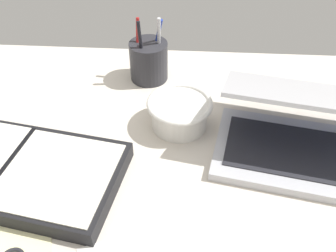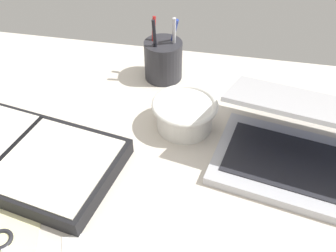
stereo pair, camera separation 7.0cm
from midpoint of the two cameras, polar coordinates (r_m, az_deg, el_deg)
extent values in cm
cube|color=beige|center=(69.19, 4.54, -11.01)|extent=(140.00, 100.00, 2.00)
cube|color=#B7B7BC|center=(76.76, 22.92, -6.28)|extent=(37.77, 26.13, 1.80)
cube|color=#232328|center=(76.06, 23.12, -5.76)|extent=(32.64, 19.84, 0.24)
cube|color=#B7B7BC|center=(75.17, 25.31, 2.43)|extent=(37.57, 25.07, 8.03)
cube|color=navy|center=(74.91, 25.26, 2.13)|extent=(34.47, 22.55, 6.86)
cylinder|color=silver|center=(79.28, 5.09, 1.47)|extent=(11.79, 11.79, 5.89)
torus|color=silver|center=(77.42, 5.22, 3.13)|extent=(13.87, 13.87, 1.11)
cylinder|color=#28282D|center=(93.29, 1.47, 9.91)|extent=(9.31, 9.31, 9.71)
cylinder|color=black|center=(89.75, 0.39, 11.32)|extent=(1.74, 1.39, 15.20)
cylinder|color=#233899|center=(92.95, 2.75, 12.27)|extent=(3.88, 3.43, 14.51)
cylinder|color=#B21E1E|center=(92.17, -0.06, 11.96)|extent=(1.08, 3.64, 14.39)
cylinder|color=#B7B7BC|center=(91.47, 3.15, 12.01)|extent=(1.33, 3.08, 15.48)
cube|color=black|center=(76.98, -19.96, -4.23)|extent=(43.77, 27.72, 3.37)
cube|color=silver|center=(70.66, -13.97, -5.42)|extent=(21.97, 22.03, 0.30)
cube|color=black|center=(75.65, -20.30, -3.17)|extent=(4.05, 18.92, 0.30)
torus|color=#232328|center=(66.88, -21.32, -15.97)|extent=(3.90, 3.90, 0.70)
camera|label=1|loc=(0.04, -87.13, 2.54)|focal=40.00mm
camera|label=2|loc=(0.04, 92.87, -2.54)|focal=40.00mm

